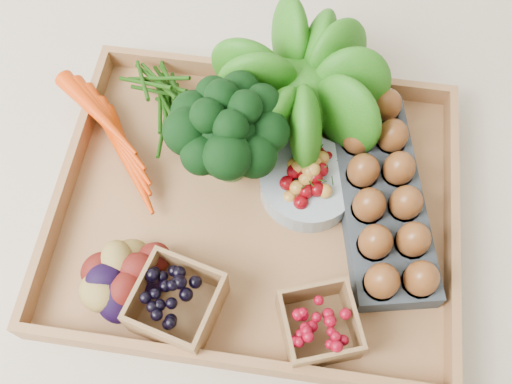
# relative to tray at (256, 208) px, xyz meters

# --- Properties ---
(ground) EXTENTS (4.00, 4.00, 0.00)m
(ground) POSITION_rel_tray_xyz_m (0.00, 0.00, -0.01)
(ground) COLOR beige
(ground) RESTS_ON ground
(tray) EXTENTS (0.55, 0.45, 0.01)m
(tray) POSITION_rel_tray_xyz_m (0.00, 0.00, 0.00)
(tray) COLOR #A87546
(tray) RESTS_ON ground
(carrots) EXTENTS (0.20, 0.14, 0.05)m
(carrots) POSITION_rel_tray_xyz_m (-0.21, 0.07, 0.03)
(carrots) COLOR #DA3804
(carrots) RESTS_ON tray
(lettuce) EXTENTS (0.17, 0.17, 0.17)m
(lettuce) POSITION_rel_tray_xyz_m (0.05, 0.17, 0.09)
(lettuce) COLOR #115C0E
(lettuce) RESTS_ON tray
(broccoli) EXTENTS (0.16, 0.16, 0.12)m
(broccoli) POSITION_rel_tray_xyz_m (-0.05, 0.05, 0.07)
(broccoli) COLOR black
(broccoli) RESTS_ON tray
(cherry_bowl) EXTENTS (0.14, 0.14, 0.04)m
(cherry_bowl) POSITION_rel_tray_xyz_m (0.07, 0.04, 0.03)
(cherry_bowl) COLOR #8C9EA5
(cherry_bowl) RESTS_ON tray
(egg_carton) EXTENTS (0.17, 0.33, 0.04)m
(egg_carton) POSITION_rel_tray_xyz_m (0.17, 0.03, 0.03)
(egg_carton) COLOR #343C43
(egg_carton) RESTS_ON tray
(potatoes) EXTENTS (0.14, 0.14, 0.08)m
(potatoes) POSITION_rel_tray_xyz_m (-0.15, -0.14, 0.05)
(potatoes) COLOR #480E0B
(potatoes) RESTS_ON tray
(punnet_blackberry) EXTENTS (0.12, 0.12, 0.07)m
(punnet_blackberry) POSITION_rel_tray_xyz_m (-0.08, -0.16, 0.04)
(punnet_blackberry) COLOR black
(punnet_blackberry) RESTS_ON tray
(punnet_raspberry) EXTENTS (0.11, 0.11, 0.06)m
(punnet_raspberry) POSITION_rel_tray_xyz_m (0.10, -0.16, 0.04)
(punnet_raspberry) COLOR maroon
(punnet_raspberry) RESTS_ON tray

